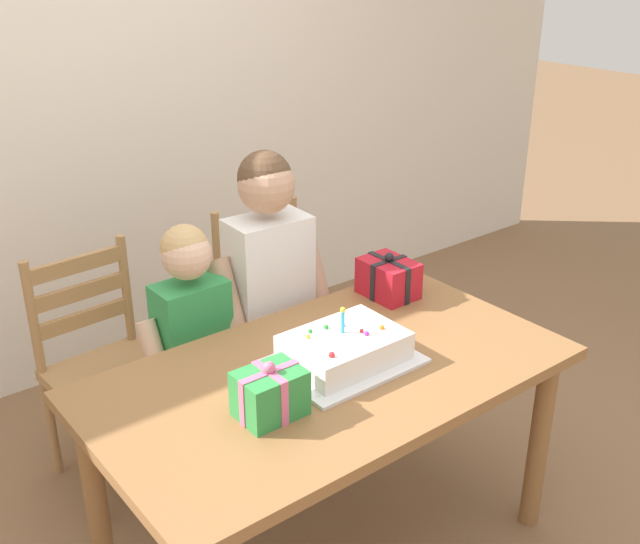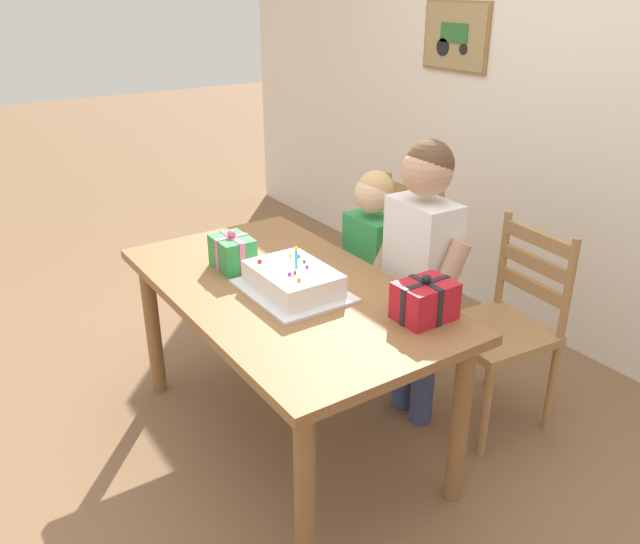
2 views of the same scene
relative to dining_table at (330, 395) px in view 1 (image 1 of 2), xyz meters
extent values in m
cube|color=silver|center=(0.00, 1.73, 0.66)|extent=(6.40, 0.08, 2.60)
cube|color=olive|center=(0.00, 0.00, 0.08)|extent=(1.50, 0.84, 0.04)
cylinder|color=olive|center=(0.67, -0.34, -0.29)|extent=(0.07, 0.07, 0.70)
cylinder|color=olive|center=(-0.67, 0.34, -0.29)|extent=(0.07, 0.07, 0.70)
cylinder|color=olive|center=(0.67, 0.34, -0.29)|extent=(0.07, 0.07, 0.70)
cube|color=silver|center=(0.06, 0.00, 0.10)|extent=(0.44, 0.34, 0.01)
cube|color=white|center=(0.06, 0.00, 0.16)|extent=(0.36, 0.26, 0.09)
cylinder|color=#33ADE5|center=(0.06, 0.01, 0.24)|extent=(0.01, 0.01, 0.07)
sphere|color=yellow|center=(0.06, 0.01, 0.28)|extent=(0.02, 0.02, 0.02)
sphere|color=red|center=(-0.06, -0.08, 0.21)|extent=(0.02, 0.02, 0.02)
sphere|color=orange|center=(0.17, -0.04, 0.21)|extent=(0.02, 0.02, 0.02)
sphere|color=yellow|center=(-0.05, 0.05, 0.21)|extent=(0.01, 0.01, 0.01)
sphere|color=green|center=(-0.02, 0.08, 0.21)|extent=(0.01, 0.01, 0.01)
sphere|color=purple|center=(0.11, -0.05, 0.21)|extent=(0.02, 0.02, 0.02)
sphere|color=red|center=(0.11, -0.02, 0.21)|extent=(0.01, 0.01, 0.01)
sphere|color=purple|center=(0.09, 0.05, 0.21)|extent=(0.02, 0.02, 0.02)
sphere|color=green|center=(0.04, 0.07, 0.21)|extent=(0.02, 0.02, 0.02)
cube|color=#2D8E42|center=(-0.29, -0.09, 0.17)|extent=(0.18, 0.14, 0.14)
cube|color=#DB668E|center=(-0.29, -0.09, 0.17)|extent=(0.19, 0.02, 0.14)
cube|color=#DB668E|center=(-0.29, -0.09, 0.17)|extent=(0.02, 0.15, 0.14)
sphere|color=#DB668E|center=(-0.29, -0.09, 0.25)|extent=(0.04, 0.04, 0.04)
cube|color=red|center=(0.51, 0.28, 0.17)|extent=(0.16, 0.21, 0.14)
cube|color=black|center=(0.51, 0.28, 0.17)|extent=(0.16, 0.02, 0.15)
cube|color=black|center=(0.51, 0.28, 0.17)|extent=(0.02, 0.21, 0.15)
sphere|color=black|center=(0.51, 0.28, 0.25)|extent=(0.04, 0.04, 0.04)
cube|color=#A87A4C|center=(-0.39, 0.83, -0.19)|extent=(0.45, 0.45, 0.04)
cylinder|color=#A87A4C|center=(-0.18, 0.65, -0.42)|extent=(0.04, 0.04, 0.43)
cylinder|color=#A87A4C|center=(-0.56, 0.62, -0.42)|extent=(0.04, 0.04, 0.43)
cylinder|color=#A87A4C|center=(-0.21, 1.03, -0.42)|extent=(0.04, 0.04, 0.43)
cylinder|color=#A87A4C|center=(-0.59, 1.00, -0.42)|extent=(0.04, 0.04, 0.43)
cylinder|color=#A87A4C|center=(-0.21, 1.03, 0.06)|extent=(0.04, 0.04, 0.45)
cylinder|color=#A87A4C|center=(-0.59, 1.00, 0.06)|extent=(0.04, 0.04, 0.45)
cube|color=#A87A4C|center=(-0.40, 1.02, -0.01)|extent=(0.36, 0.05, 0.06)
cube|color=#A87A4C|center=(-0.40, 1.02, 0.10)|extent=(0.36, 0.05, 0.06)
cube|color=#A87A4C|center=(-0.40, 1.02, 0.21)|extent=(0.36, 0.05, 0.06)
cube|color=#A87A4C|center=(0.39, 0.83, -0.19)|extent=(0.46, 0.46, 0.04)
cylinder|color=#A87A4C|center=(0.56, 0.62, -0.42)|extent=(0.04, 0.04, 0.43)
cylinder|color=#A87A4C|center=(0.18, 0.65, -0.42)|extent=(0.04, 0.04, 0.43)
cylinder|color=#A87A4C|center=(0.59, 1.00, -0.42)|extent=(0.04, 0.04, 0.43)
cylinder|color=#A87A4C|center=(0.21, 1.03, -0.42)|extent=(0.04, 0.04, 0.43)
cylinder|color=#A87A4C|center=(0.59, 1.00, 0.06)|extent=(0.04, 0.04, 0.45)
cylinder|color=#A87A4C|center=(0.21, 1.03, 0.06)|extent=(0.04, 0.04, 0.45)
cube|color=#A87A4C|center=(0.40, 1.02, -0.01)|extent=(0.36, 0.06, 0.06)
cube|color=#A87A4C|center=(0.40, 1.02, 0.10)|extent=(0.36, 0.06, 0.06)
cube|color=#A87A4C|center=(0.40, 1.02, 0.21)|extent=(0.36, 0.06, 0.06)
cylinder|color=#38426B|center=(0.23, 0.57, -0.40)|extent=(0.10, 0.10, 0.48)
cylinder|color=#38426B|center=(0.10, 0.57, -0.40)|extent=(0.10, 0.10, 0.48)
cube|color=white|center=(0.17, 0.57, 0.12)|extent=(0.31, 0.20, 0.55)
cylinder|color=tan|center=(0.35, 0.52, 0.10)|extent=(0.09, 0.23, 0.37)
cylinder|color=tan|center=(-0.03, 0.54, 0.10)|extent=(0.09, 0.23, 0.37)
sphere|color=tan|center=(0.17, 0.57, 0.52)|extent=(0.21, 0.21, 0.21)
sphere|color=brown|center=(0.17, 0.58, 0.55)|extent=(0.20, 0.20, 0.20)
cylinder|color=#38426B|center=(-0.11, 0.57, -0.44)|extent=(0.09, 0.09, 0.41)
cylinder|color=#38426B|center=(-0.23, 0.57, -0.44)|extent=(0.09, 0.09, 0.41)
cube|color=#2D934C|center=(-0.17, 0.57, 0.00)|extent=(0.25, 0.16, 0.47)
cylinder|color=#E0B293|center=(-0.01, 0.54, -0.01)|extent=(0.07, 0.19, 0.31)
cylinder|color=#E0B293|center=(-0.33, 0.54, -0.01)|extent=(0.07, 0.19, 0.31)
sphere|color=#E0B293|center=(-0.17, 0.57, 0.34)|extent=(0.17, 0.17, 0.17)
sphere|color=tan|center=(-0.17, 0.58, 0.36)|extent=(0.17, 0.17, 0.17)
camera|label=1|loc=(-1.29, -1.59, 1.34)|focal=42.61mm
camera|label=2|loc=(2.01, -1.18, 1.20)|focal=36.31mm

